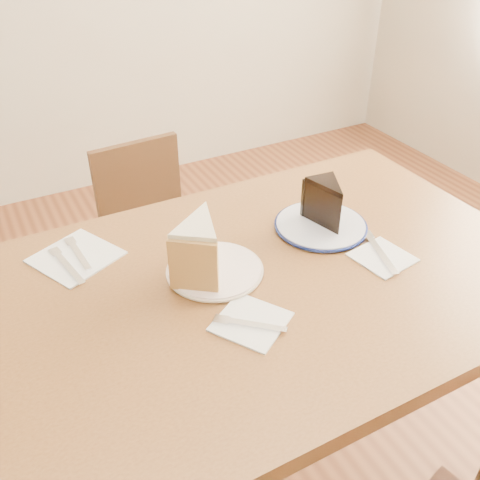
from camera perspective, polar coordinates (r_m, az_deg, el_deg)
name	(u,v)px	position (r m, az deg, el deg)	size (l,w,h in m)	color
ground	(264,472)	(1.73, 2.59, -23.50)	(4.00, 4.00, 0.00)	#462212
table	(271,307)	(1.23, 3.38, -7.11)	(1.20, 0.80, 0.75)	#482A13
chair_far	(157,240)	(1.89, -8.90, -0.01)	(0.39, 0.39, 0.73)	black
plate_cream	(215,270)	(1.16, -2.70, -3.25)	(0.20, 0.20, 0.01)	white
plate_navy	(321,225)	(1.32, 8.60, 1.55)	(0.22, 0.22, 0.01)	silver
carrot_cake	(201,246)	(1.12, -4.21, -0.63)	(0.10, 0.14, 0.11)	#F4E6C9
chocolate_cake	(329,207)	(1.29, 9.42, 3.54)	(0.08, 0.11, 0.10)	black
napkin_cream	(251,322)	(1.04, 1.18, -8.70)	(0.13, 0.13, 0.00)	white
napkin_navy	(382,257)	(1.24, 14.96, -1.80)	(0.12, 0.12, 0.00)	white
napkin_spare	(76,257)	(1.26, -17.10, -1.73)	(0.16, 0.16, 0.00)	white
fork_cream	(251,324)	(1.03, 1.16, -8.97)	(0.01, 0.14, 0.00)	white
knife_navy	(380,252)	(1.25, 14.69, -1.26)	(0.02, 0.17, 0.00)	silver
fork_spare	(78,253)	(1.26, -16.87, -1.38)	(0.01, 0.14, 0.00)	silver
knife_spare	(67,266)	(1.23, -17.93, -2.64)	(0.01, 0.16, 0.00)	silver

